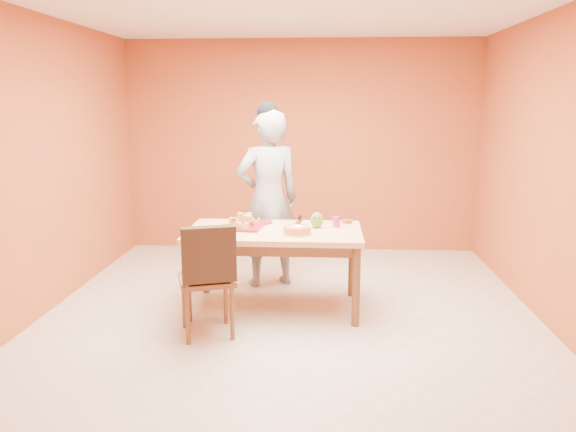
# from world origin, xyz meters

# --- Properties ---
(floor) EXTENTS (5.00, 5.00, 0.00)m
(floor) POSITION_xyz_m (0.00, 0.00, 0.00)
(floor) COLOR beige
(floor) RESTS_ON ground
(ceiling) EXTENTS (5.00, 5.00, 0.00)m
(ceiling) POSITION_xyz_m (0.00, 0.00, 2.70)
(ceiling) COLOR white
(ceiling) RESTS_ON wall_back
(wall_back) EXTENTS (4.50, 0.00, 4.50)m
(wall_back) POSITION_xyz_m (0.00, 2.50, 1.35)
(wall_back) COLOR #B64B2A
(wall_back) RESTS_ON floor
(wall_left) EXTENTS (0.00, 5.00, 5.00)m
(wall_left) POSITION_xyz_m (-2.25, 0.00, 1.35)
(wall_left) COLOR #B64B2A
(wall_left) RESTS_ON floor
(wall_right) EXTENTS (0.00, 5.00, 5.00)m
(wall_right) POSITION_xyz_m (2.25, 0.00, 1.35)
(wall_right) COLOR #B64B2A
(wall_right) RESTS_ON floor
(dining_table) EXTENTS (1.60, 0.90, 0.76)m
(dining_table) POSITION_xyz_m (-0.15, 0.27, 0.67)
(dining_table) COLOR #E7B178
(dining_table) RESTS_ON floor
(dining_chair) EXTENTS (0.57, 0.64, 0.97)m
(dining_chair) POSITION_xyz_m (-0.66, -0.40, 0.50)
(dining_chair) COLOR brown
(dining_chair) RESTS_ON floor
(pastry_pile) EXTENTS (0.32, 0.32, 0.11)m
(pastry_pile) POSITION_xyz_m (-0.46, 0.32, 0.83)
(pastry_pile) COLOR tan
(pastry_pile) RESTS_ON pastry_platter
(person) EXTENTS (0.79, 0.66, 1.84)m
(person) POSITION_xyz_m (-0.28, 0.97, 0.92)
(person) COLOR gray
(person) RESTS_ON floor
(pastry_platter) EXTENTS (0.40, 0.40, 0.02)m
(pastry_platter) POSITION_xyz_m (-0.46, 0.32, 0.77)
(pastry_platter) COLOR maroon
(pastry_platter) RESTS_ON dining_table
(red_dinner_plate) EXTENTS (0.28, 0.28, 0.02)m
(red_dinner_plate) POSITION_xyz_m (-0.34, 0.56, 0.77)
(red_dinner_plate) COLOR maroon
(red_dinner_plate) RESTS_ON dining_table
(white_cake_plate) EXTENTS (0.33, 0.33, 0.01)m
(white_cake_plate) POSITION_xyz_m (0.07, 0.10, 0.77)
(white_cake_plate) COLOR silver
(white_cake_plate) RESTS_ON dining_table
(sponge_cake) EXTENTS (0.28, 0.28, 0.06)m
(sponge_cake) POSITION_xyz_m (0.07, 0.10, 0.80)
(sponge_cake) COLOR orange
(sponge_cake) RESTS_ON white_cake_plate
(cake_server) EXTENTS (0.08, 0.27, 0.01)m
(cake_server) POSITION_xyz_m (0.08, 0.28, 0.83)
(cake_server) COLOR silver
(cake_server) RESTS_ON sponge_cake
(egg_ornament) EXTENTS (0.12, 0.10, 0.15)m
(egg_ornament) POSITION_xyz_m (0.24, 0.37, 0.83)
(egg_ornament) COLOR olive
(egg_ornament) RESTS_ON dining_table
(magenta_glass) EXTENTS (0.08, 0.08, 0.10)m
(magenta_glass) POSITION_xyz_m (0.42, 0.42, 0.81)
(magenta_glass) COLOR #BB1C6F
(magenta_glass) RESTS_ON dining_table
(checker_tin) EXTENTS (0.13, 0.13, 0.03)m
(checker_tin) POSITION_xyz_m (0.53, 0.61, 0.78)
(checker_tin) COLOR #341F0E
(checker_tin) RESTS_ON dining_table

